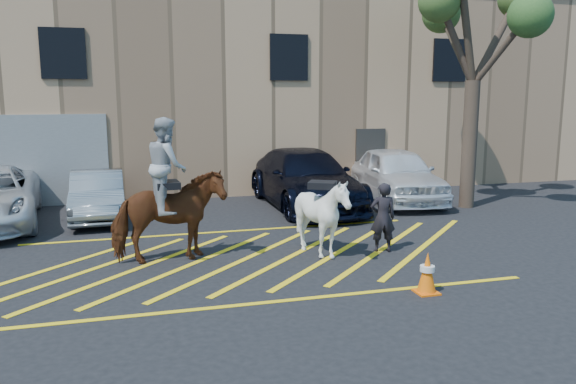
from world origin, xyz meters
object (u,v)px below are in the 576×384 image
object	(u,v)px
handler	(383,217)
traffic_cone	(427,273)
tree	(476,14)
car_white_suv	(396,174)
car_silver_sedan	(98,195)
car_blue_suv	(305,179)
saddled_white	(322,216)
mounted_bay	(168,205)

from	to	relation	value
handler	traffic_cone	world-z (taller)	handler
traffic_cone	tree	bearing A→B (deg)	52.57
car_white_suv	handler	xyz separation A→B (m)	(-2.96, -5.37, -0.10)
traffic_cone	car_silver_sedan	bearing A→B (deg)	126.52
car_blue_suv	car_white_suv	world-z (taller)	car_white_suv
car_silver_sedan	car_white_suv	world-z (taller)	car_white_suv
saddled_white	tree	world-z (taller)	tree
handler	tree	distance (m)	7.75
handler	tree	size ratio (longest dim) A/B	0.21
car_silver_sedan	mounted_bay	world-z (taller)	mounted_bay
car_blue_suv	handler	bearing A→B (deg)	-89.78
handler	saddled_white	world-z (taller)	saddled_white
handler	saddled_white	bearing A→B (deg)	10.16
car_silver_sedan	handler	size ratio (longest dim) A/B	2.59
car_white_suv	traffic_cone	distance (m)	8.65
car_blue_suv	car_white_suv	distance (m)	3.10
handler	traffic_cone	bearing A→B (deg)	92.92
handler	saddled_white	xyz separation A→B (m)	(-1.39, 0.02, 0.11)
car_silver_sedan	saddled_white	size ratio (longest dim) A/B	1.94
saddled_white	traffic_cone	world-z (taller)	saddled_white
car_silver_sedan	tree	world-z (taller)	tree
handler	tree	bearing A→B (deg)	-128.99
car_blue_suv	car_silver_sedan	bearing A→B (deg)	179.02
car_silver_sedan	traffic_cone	size ratio (longest dim) A/B	5.42
car_white_suv	handler	world-z (taller)	car_white_suv
handler	mounted_bay	size ratio (longest dim) A/B	0.52
car_silver_sedan	handler	bearing A→B (deg)	-42.47
car_silver_sedan	handler	distance (m)	8.08
car_silver_sedan	car_blue_suv	bearing A→B (deg)	-1.90
mounted_bay	traffic_cone	size ratio (longest dim) A/B	4.06
car_silver_sedan	tree	size ratio (longest dim) A/B	0.54
car_blue_suv	handler	xyz separation A→B (m)	(0.14, -5.26, -0.10)
car_silver_sedan	tree	xyz separation A→B (m)	(10.74, -1.38, 5.04)
handler	tree	xyz separation A→B (m)	(4.57, 3.85, 4.93)
car_silver_sedan	saddled_white	xyz separation A→B (m)	(4.78, -5.21, 0.22)
mounted_bay	tree	world-z (taller)	tree
car_blue_suv	traffic_cone	size ratio (longest dim) A/B	8.12
car_silver_sedan	tree	bearing A→B (deg)	-9.48
car_silver_sedan	mounted_bay	bearing A→B (deg)	-73.26
car_white_suv	traffic_cone	xyz separation A→B (m)	(-3.33, -7.97, -0.50)
car_white_suv	tree	size ratio (longest dim) A/B	0.69
car_blue_suv	saddled_white	world-z (taller)	saddled_white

